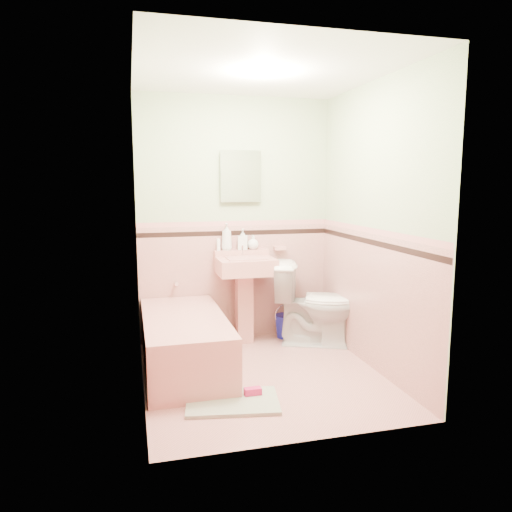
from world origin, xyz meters
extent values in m
plane|color=tan|center=(0.00, 0.00, 0.00)|extent=(2.20, 2.20, 0.00)
plane|color=white|center=(0.00, 0.00, 2.50)|extent=(2.20, 2.20, 0.00)
plane|color=beige|center=(0.00, 1.10, 1.25)|extent=(2.50, 0.00, 2.50)
plane|color=beige|center=(0.00, -1.10, 1.25)|extent=(2.50, 0.00, 2.50)
plane|color=beige|center=(-1.00, 0.00, 1.25)|extent=(0.00, 2.50, 2.50)
plane|color=beige|center=(1.00, 0.00, 1.25)|extent=(0.00, 2.50, 2.50)
plane|color=tan|center=(0.00, 1.09, 0.60)|extent=(2.00, 0.00, 2.00)
plane|color=tan|center=(0.00, -1.09, 0.60)|extent=(2.00, 0.00, 2.00)
plane|color=tan|center=(-0.99, 0.00, 0.60)|extent=(0.00, 2.20, 2.20)
plane|color=tan|center=(0.99, 0.00, 0.60)|extent=(0.00, 2.20, 2.20)
plane|color=black|center=(0.00, 1.08, 1.12)|extent=(2.00, 0.00, 2.00)
plane|color=black|center=(0.00, -1.08, 1.12)|extent=(2.00, 0.00, 2.00)
plane|color=black|center=(-0.98, 0.00, 1.12)|extent=(0.00, 2.20, 2.20)
plane|color=black|center=(0.98, 0.00, 1.12)|extent=(0.00, 2.20, 2.20)
plane|color=tan|center=(0.00, 1.08, 1.22)|extent=(2.00, 0.00, 2.00)
plane|color=tan|center=(0.00, -1.08, 1.22)|extent=(2.00, 0.00, 2.00)
plane|color=tan|center=(-0.98, 0.00, 1.22)|extent=(0.00, 2.20, 2.20)
plane|color=tan|center=(0.98, 0.00, 1.22)|extent=(0.00, 2.20, 2.20)
cube|color=tan|center=(-0.63, 0.33, 0.23)|extent=(0.70, 1.50, 0.45)
cylinder|color=silver|center=(-0.63, 1.05, 0.63)|extent=(0.04, 0.12, 0.04)
cylinder|color=silver|center=(0.05, 1.00, 0.95)|extent=(0.02, 0.02, 0.10)
cube|color=white|center=(0.05, 1.07, 1.70)|extent=(0.38, 0.04, 0.48)
cube|color=tan|center=(0.47, 1.06, 0.95)|extent=(0.12, 0.07, 0.04)
imported|color=#B2B2B2|center=(-0.10, 1.04, 1.09)|extent=(0.12, 0.12, 0.27)
imported|color=#B2B2B2|center=(0.06, 1.04, 1.06)|extent=(0.12, 0.12, 0.22)
imported|color=#B2B2B2|center=(0.17, 1.04, 1.02)|extent=(0.15, 0.15, 0.15)
cylinder|color=white|center=(-0.19, 1.04, 1.01)|extent=(0.05, 0.05, 0.12)
imported|color=white|center=(0.74, 0.67, 0.42)|extent=(0.94, 0.75, 0.84)
cube|color=gray|center=(-0.36, -0.45, 0.01)|extent=(0.75, 0.56, 0.03)
cube|color=#BF1E59|center=(-0.19, -0.40, 0.05)|extent=(0.13, 0.06, 0.05)
camera|label=1|loc=(-1.06, -3.80, 1.63)|focal=34.01mm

